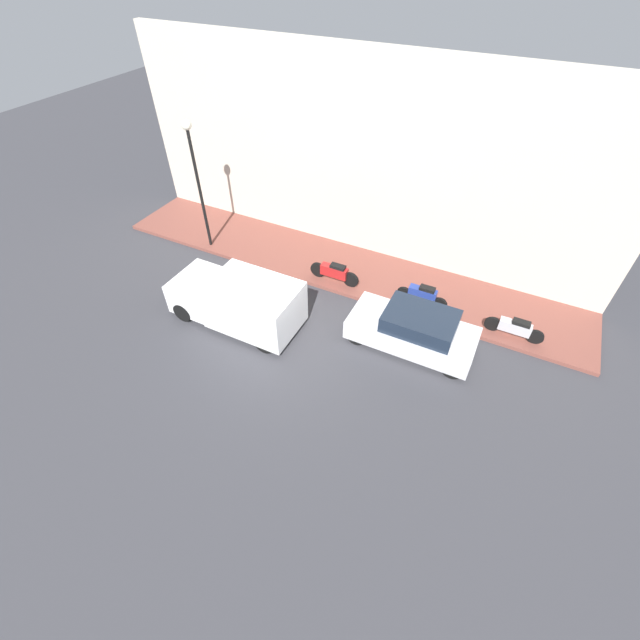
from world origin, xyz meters
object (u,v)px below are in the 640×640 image
at_px(motorcycle_red, 334,272).
at_px(streetlamp, 195,167).
at_px(parked_car, 414,330).
at_px(scooter_silver, 515,328).
at_px(motorcycle_blue, 422,295).
at_px(delivery_van, 238,300).

bearing_deg(motorcycle_red, streetlamp, 90.81).
distance_m(parked_car, streetlamp, 10.09).
bearing_deg(motorcycle_red, scooter_silver, -90.04).
distance_m(motorcycle_blue, streetlamp, 9.72).
bearing_deg(parked_car, motorcycle_red, 64.55).
bearing_deg(streetlamp, motorcycle_red, -89.19).
bearing_deg(motorcycle_red, motorcycle_blue, -87.23).
bearing_deg(delivery_van, streetlamp, 49.08).
distance_m(scooter_silver, motorcycle_blue, 3.23).
distance_m(parked_car, delivery_van, 5.99).
xyz_separation_m(parked_car, motorcycle_blue, (1.91, 0.27, -0.07)).
bearing_deg(motorcycle_blue, parked_car, -171.91).
height_order(delivery_van, motorcycle_blue, delivery_van).
relative_size(scooter_silver, motorcycle_blue, 1.02).
relative_size(motorcycle_blue, motorcycle_red, 0.93).
bearing_deg(streetlamp, parked_car, -99.92).
bearing_deg(motorcycle_red, delivery_van, 147.88).
relative_size(parked_car, scooter_silver, 2.16).
height_order(motorcycle_red, streetlamp, streetlamp).
height_order(scooter_silver, motorcycle_blue, motorcycle_blue).
relative_size(scooter_silver, streetlamp, 0.37).
distance_m(motorcycle_red, streetlamp, 6.57).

